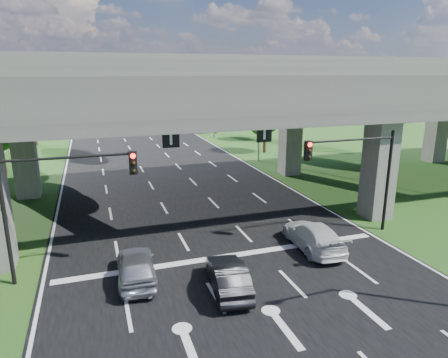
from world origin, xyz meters
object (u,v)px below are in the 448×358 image
signal_left (57,190)px  signal_right (359,165)px  streetlight_beyond (211,96)px  car_silver (136,266)px  car_white (313,236)px  car_dark (228,276)px  streetlight_far (256,105)px

signal_left → signal_right: bearing=0.0°
signal_right → streetlight_beyond: 36.17m
car_silver → car_white: 9.38m
signal_right → car_white: bearing=-163.7°
car_dark → car_white: car_white is taller
streetlight_beyond → car_silver: bearing=-111.6°
signal_left → car_white: size_ratio=1.25×
streetlight_far → car_white: 22.30m
signal_left → streetlight_far: bearing=48.2°
car_dark → signal_right: bearing=-150.3°
car_dark → car_white: bearing=-147.5°
streetlight_beyond → car_silver: size_ratio=2.38×
signal_left → streetlight_beyond: streetlight_beyond is taller
signal_left → car_silver: bearing=-25.1°
streetlight_far → streetlight_beyond: 16.00m
signal_left → car_white: signal_left is taller
streetlight_far → car_dark: bearing=-115.4°
streetlight_far → car_silver: (-14.85, -21.50, -5.10)m
signal_right → car_silver: 13.12m
streetlight_beyond → car_dark: bearing=-105.8°
streetlight_beyond → car_dark: 41.50m
signal_left → streetlight_beyond: 40.30m
signal_right → car_silver: bearing=-173.5°
streetlight_far → car_white: bearing=-104.6°
signal_left → streetlight_beyond: (17.92, 36.06, 1.66)m
car_white → signal_right: bearing=-159.8°
streetlight_beyond → car_dark: size_ratio=2.48×
car_silver → car_dark: (3.65, -2.13, -0.05)m
streetlight_far → car_dark: 26.65m
signal_right → streetlight_far: 20.25m
signal_left → car_dark: 8.36m
streetlight_far → car_silver: size_ratio=2.38×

